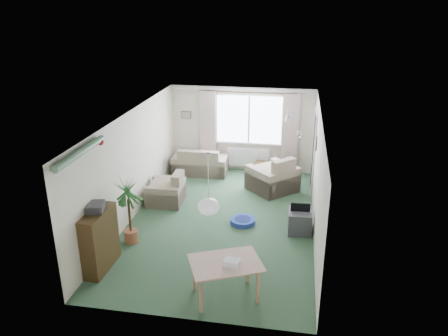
% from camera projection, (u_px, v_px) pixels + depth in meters
% --- Properties ---
extents(ground, '(6.50, 6.50, 0.00)m').
position_uv_depth(ground, '(222.00, 221.00, 9.72)').
color(ground, '#2D4B33').
extents(window, '(1.80, 0.03, 1.30)m').
position_uv_depth(window, '(249.00, 119.00, 12.12)').
color(window, white).
extents(curtain_rod, '(2.60, 0.03, 0.03)m').
position_uv_depth(curtain_rod, '(249.00, 92.00, 11.77)').
color(curtain_rod, black).
extents(curtain_left, '(0.45, 0.08, 2.00)m').
position_uv_depth(curtain_left, '(208.00, 127.00, 12.29)').
color(curtain_left, beige).
extents(curtain_right, '(0.45, 0.08, 2.00)m').
position_uv_depth(curtain_right, '(290.00, 130.00, 11.92)').
color(curtain_right, beige).
extents(radiator, '(1.20, 0.10, 0.55)m').
position_uv_depth(radiator, '(248.00, 157.00, 12.47)').
color(radiator, white).
extents(doorway, '(0.03, 0.95, 2.00)m').
position_uv_depth(doorway, '(314.00, 152.00, 11.06)').
color(doorway, black).
extents(pendant_lamp, '(0.36, 0.36, 0.36)m').
position_uv_depth(pendant_lamp, '(209.00, 207.00, 7.04)').
color(pendant_lamp, white).
extents(tinsel_garland, '(1.60, 1.60, 0.12)m').
position_uv_depth(tinsel_garland, '(80.00, 152.00, 7.09)').
color(tinsel_garland, '#196626').
extents(bauble_cluster_a, '(0.20, 0.20, 0.20)m').
position_uv_depth(bauble_cluster_a, '(287.00, 116.00, 9.54)').
color(bauble_cluster_a, silver).
extents(bauble_cluster_b, '(0.20, 0.20, 0.20)m').
position_uv_depth(bauble_cluster_b, '(301.00, 132.00, 8.39)').
color(bauble_cluster_b, silver).
extents(wall_picture_back, '(0.28, 0.03, 0.22)m').
position_uv_depth(wall_picture_back, '(186.00, 115.00, 12.39)').
color(wall_picture_back, brown).
extents(wall_picture_right, '(0.03, 0.24, 0.30)m').
position_uv_depth(wall_picture_right, '(316.00, 143.00, 9.95)').
color(wall_picture_right, brown).
extents(sofa, '(1.53, 0.83, 0.75)m').
position_uv_depth(sofa, '(200.00, 160.00, 12.29)').
color(sofa, beige).
rests_on(sofa, ground).
extents(armchair_corner, '(1.45, 1.45, 0.94)m').
position_uv_depth(armchair_corner, '(273.00, 173.00, 11.15)').
color(armchair_corner, beige).
rests_on(armchair_corner, ground).
extents(armchair_left, '(0.85, 0.89, 0.77)m').
position_uv_depth(armchair_left, '(166.00, 188.00, 10.48)').
color(armchair_left, beige).
rests_on(armchair_left, ground).
extents(coffee_table, '(0.93, 0.62, 0.39)m').
position_uv_depth(coffee_table, '(269.00, 171.00, 12.04)').
color(coffee_table, black).
rests_on(coffee_table, ground).
extents(photo_frame, '(0.12, 0.04, 0.16)m').
position_uv_depth(photo_frame, '(273.00, 162.00, 11.91)').
color(photo_frame, brown).
rests_on(photo_frame, coffee_table).
extents(bookshelf, '(0.34, 0.94, 1.13)m').
position_uv_depth(bookshelf, '(100.00, 241.00, 7.82)').
color(bookshelf, black).
rests_on(bookshelf, ground).
extents(hifi_box, '(0.36, 0.41, 0.14)m').
position_uv_depth(hifi_box, '(96.00, 207.00, 7.65)').
color(hifi_box, '#313034').
rests_on(hifi_box, bookshelf).
extents(houseplant, '(0.74, 0.74, 1.39)m').
position_uv_depth(houseplant, '(129.00, 211.00, 8.63)').
color(houseplant, '#1E581E').
rests_on(houseplant, ground).
extents(dining_table, '(1.22, 1.04, 0.64)m').
position_uv_depth(dining_table, '(225.00, 280.00, 7.13)').
color(dining_table, tan).
rests_on(dining_table, ground).
extents(gift_box, '(0.27, 0.21, 0.12)m').
position_uv_depth(gift_box, '(232.00, 263.00, 6.91)').
color(gift_box, white).
rests_on(gift_box, dining_table).
extents(tv_cube, '(0.51, 0.55, 0.48)m').
position_uv_depth(tv_cube, '(299.00, 221.00, 9.19)').
color(tv_cube, '#302F34').
rests_on(tv_cube, ground).
extents(pet_bed, '(0.71, 0.71, 0.11)m').
position_uv_depth(pet_bed, '(243.00, 221.00, 9.59)').
color(pet_bed, '#222A9E').
rests_on(pet_bed, ground).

